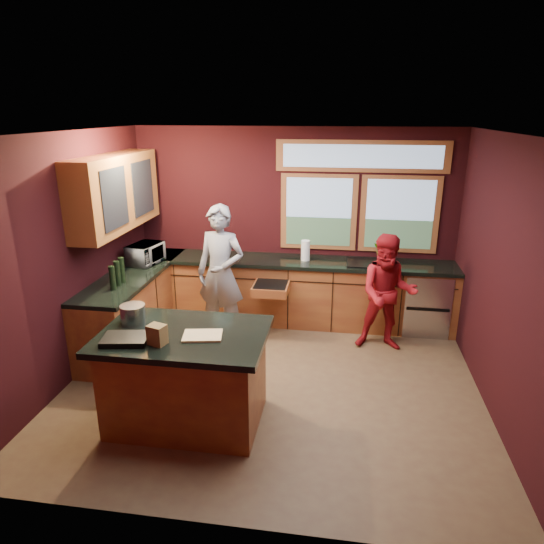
% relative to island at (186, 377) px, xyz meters
% --- Properties ---
extents(floor, '(4.50, 4.50, 0.00)m').
position_rel_island_xyz_m(floor, '(0.72, 0.80, -0.48)').
color(floor, brown).
rests_on(floor, ground).
extents(room_shell, '(4.52, 4.02, 2.71)m').
position_rel_island_xyz_m(room_shell, '(0.12, 1.12, 1.32)').
color(room_shell, black).
rests_on(room_shell, ground).
extents(back_counter, '(4.50, 0.64, 0.93)m').
position_rel_island_xyz_m(back_counter, '(0.92, 2.49, -0.01)').
color(back_counter, maroon).
rests_on(back_counter, floor).
extents(left_counter, '(0.64, 2.30, 0.93)m').
position_rel_island_xyz_m(left_counter, '(-1.23, 1.65, -0.01)').
color(left_counter, maroon).
rests_on(left_counter, floor).
extents(island, '(1.55, 1.05, 0.95)m').
position_rel_island_xyz_m(island, '(0.00, 0.00, 0.00)').
color(island, maroon).
rests_on(island, floor).
extents(person_grey, '(0.73, 0.55, 1.79)m').
position_rel_island_xyz_m(person_grey, '(-0.12, 1.87, 0.42)').
color(person_grey, slate).
rests_on(person_grey, floor).
extents(person_red, '(0.73, 0.57, 1.49)m').
position_rel_island_xyz_m(person_red, '(2.00, 1.85, 0.27)').
color(person_red, maroon).
rests_on(person_red, floor).
extents(microwave, '(0.42, 0.54, 0.27)m').
position_rel_island_xyz_m(microwave, '(-1.20, 2.03, 0.59)').
color(microwave, '#999999').
rests_on(microwave, left_counter).
extents(potted_plant, '(0.33, 0.28, 0.37)m').
position_rel_island_xyz_m(potted_plant, '(2.00, 2.55, 0.63)').
color(potted_plant, '#999999').
rests_on(potted_plant, back_counter).
extents(paper_towel, '(0.12, 0.12, 0.28)m').
position_rel_island_xyz_m(paper_towel, '(0.92, 2.50, 0.59)').
color(paper_towel, white).
rests_on(paper_towel, back_counter).
extents(cutting_board, '(0.39, 0.31, 0.02)m').
position_rel_island_xyz_m(cutting_board, '(0.20, -0.05, 0.48)').
color(cutting_board, tan).
rests_on(cutting_board, island).
extents(stock_pot, '(0.24, 0.24, 0.18)m').
position_rel_island_xyz_m(stock_pot, '(-0.55, 0.15, 0.56)').
color(stock_pot, '#AAAAAF').
rests_on(stock_pot, island).
extents(paper_bag, '(0.18, 0.16, 0.18)m').
position_rel_island_xyz_m(paper_bag, '(-0.15, -0.25, 0.56)').
color(paper_bag, brown).
rests_on(paper_bag, island).
extents(black_tray, '(0.44, 0.34, 0.05)m').
position_rel_island_xyz_m(black_tray, '(-0.45, -0.25, 0.49)').
color(black_tray, black).
rests_on(black_tray, island).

